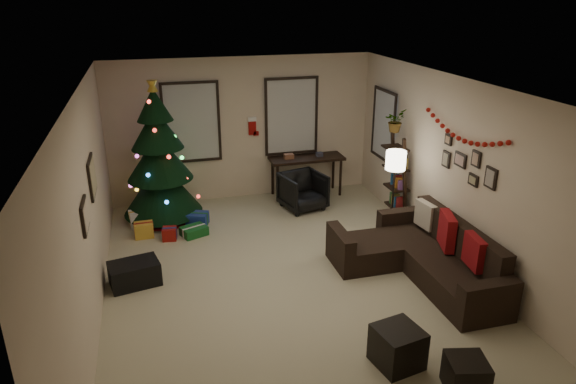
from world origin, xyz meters
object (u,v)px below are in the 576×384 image
Objects in this scene: sofa at (422,257)px; desk_chair at (303,191)px; desk at (307,162)px; christmas_tree at (159,162)px; bookshelf at (398,181)px.

sofa reaches higher than desk_chair.
desk reaches higher than desk_chair.
desk_chair is (-0.27, -0.65, -0.34)m from desk.
christmas_tree is 1.75× the size of desk.
bookshelf reaches higher than sofa.
desk_chair is 1.77m from bookshelf.
bookshelf is (1.37, -1.03, 0.42)m from desk_chair.
desk is 0.92× the size of bookshelf.
sofa is at bearing -40.63° from christmas_tree.
bookshelf is (1.11, -1.68, 0.08)m from desk.
desk_chair is (-0.94, 2.75, 0.08)m from sofa.
sofa is 1.84m from bookshelf.
bookshelf reaches higher than desk.
bookshelf reaches higher than desk_chair.
bookshelf is at bearing -56.53° from desk.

